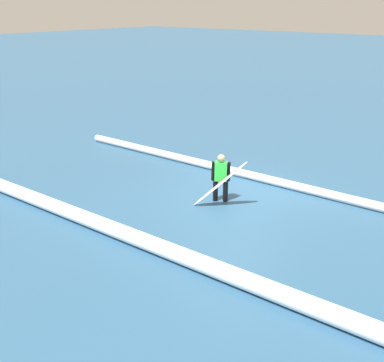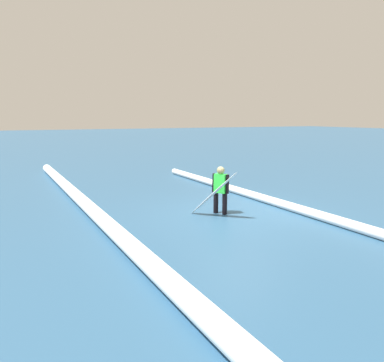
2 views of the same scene
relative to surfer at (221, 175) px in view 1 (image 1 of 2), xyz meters
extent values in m
plane|color=#295172|center=(-0.21, -0.41, -0.76)|extent=(152.24, 152.24, 0.00)
cylinder|color=black|center=(-0.12, -0.08, -0.45)|extent=(0.14, 0.14, 0.61)
cylinder|color=black|center=(0.12, 0.08, -0.45)|extent=(0.14, 0.14, 0.61)
cube|color=#2DD83F|center=(0.00, 0.00, 0.12)|extent=(0.39, 0.35, 0.54)
sphere|color=#959063|center=(0.00, 0.00, 0.49)|extent=(0.22, 0.22, 0.22)
cylinder|color=black|center=(-0.18, -0.12, 0.12)|extent=(0.09, 0.10, 0.54)
cylinder|color=black|center=(0.18, 0.12, 0.12)|extent=(0.09, 0.11, 0.54)
ellipsoid|color=white|center=(-0.22, 0.35, -0.09)|extent=(1.35, 0.96, 1.36)
ellipsoid|color=red|center=(-0.22, 0.35, -0.09)|extent=(1.04, 0.69, 1.10)
cylinder|color=white|center=(-2.26, -2.06, -0.63)|extent=(19.36, 0.83, 0.26)
cylinder|color=white|center=(-0.17, 3.29, -0.57)|extent=(22.14, 1.23, 0.37)
camera|label=1|loc=(-6.94, 9.77, 4.43)|focal=43.33mm
camera|label=2|loc=(-8.75, 5.20, 1.97)|focal=34.20mm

